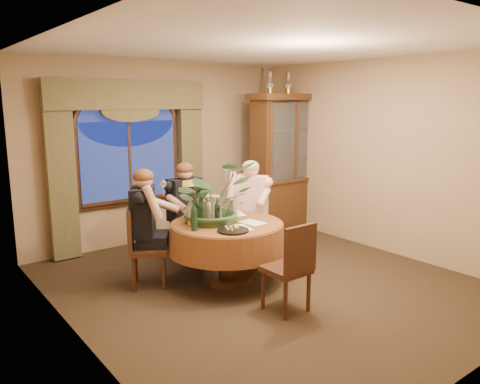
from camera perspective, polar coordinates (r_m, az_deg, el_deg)
floor at (r=5.84m, az=2.96°, el=-11.01°), size 5.00×5.00×0.00m
wall_back at (r=7.54m, az=-9.40°, el=4.84°), size 4.50×0.00×4.50m
wall_right at (r=7.14m, az=17.00°, el=4.17°), size 0.00×5.00×5.00m
ceiling at (r=5.45m, az=3.26°, el=17.41°), size 5.00×5.00×0.00m
window at (r=7.22m, az=-13.31°, el=3.63°), size 1.62×0.10×1.32m
arched_transom at (r=7.17m, az=-13.59°, el=9.83°), size 1.60×0.06×0.44m
drapery_left at (r=6.84m, az=-20.97°, el=1.78°), size 0.38×0.14×2.32m
drapery_right at (r=7.67m, az=-6.09°, el=3.38°), size 0.38×0.14×2.32m
swag_valance at (r=7.10m, az=-13.39°, el=11.44°), size 2.45×0.16×0.42m
dining_table at (r=5.78m, az=-1.59°, el=-7.31°), size 1.89×1.89×0.75m
china_cabinet at (r=8.10m, az=5.74°, el=3.62°), size 1.43×0.56×2.31m
oil_lamp_left at (r=7.77m, az=3.71°, el=13.14°), size 0.11×0.11×0.34m
oil_lamp_center at (r=8.04m, az=5.93°, el=13.03°), size 0.11×0.11×0.34m
oil_lamp_right at (r=8.32m, az=8.00°, el=12.91°), size 0.11×0.11×0.34m
chair_right at (r=6.66m, az=1.34°, el=-3.87°), size 0.58×0.58×0.96m
chair_back_right at (r=6.55m, az=-5.75°, el=-4.19°), size 0.46×0.46×0.96m
chair_back at (r=5.71m, az=-11.09°, el=-6.64°), size 0.57×0.57×0.96m
chair_front_left at (r=5.00m, az=5.65°, el=-9.06°), size 0.43×0.43×0.96m
person_pink at (r=6.59m, az=1.35°, el=-2.10°), size 0.66×0.67×1.39m
person_back at (r=5.72m, az=-11.68°, el=-4.21°), size 0.67×0.68×1.42m
person_scarf at (r=6.41m, az=-6.75°, el=-2.54°), size 0.52×0.48×1.40m
stoneware_vase at (r=5.71m, az=-3.07°, el=-2.01°), size 0.17×0.17×0.31m
centerpiece_plant at (r=5.62m, az=-3.36°, el=2.72°), size 1.00×1.11×0.87m
olive_bowl at (r=5.66m, az=-1.16°, el=-3.46°), size 0.17×0.17×0.05m
cheese_platter at (r=5.27m, az=-0.85°, el=-4.71°), size 0.36×0.36×0.02m
wine_bottle_0 at (r=5.45m, az=-4.66°, el=-2.56°), size 0.07×0.07×0.33m
wine_bottle_1 at (r=5.52m, az=-6.06°, el=-2.42°), size 0.07×0.07×0.33m
wine_bottle_2 at (r=5.59m, az=-5.43°, el=-2.22°), size 0.07×0.07×0.33m
wine_bottle_3 at (r=5.30m, az=-5.62°, el=-2.98°), size 0.07×0.07×0.33m
wine_bottle_4 at (r=5.49m, az=-2.75°, el=-2.43°), size 0.07×0.07×0.33m
wine_bottle_5 at (r=5.56m, az=-3.90°, el=-2.28°), size 0.07×0.07×0.33m
tasting_paper_0 at (r=5.64m, az=1.55°, el=-3.75°), size 0.25×0.33×0.00m
tasting_paper_1 at (r=6.08m, az=-0.58°, el=-2.67°), size 0.30×0.35×0.00m
tasting_paper_2 at (r=5.40m, az=0.00°, el=-4.40°), size 0.27×0.34×0.00m
wine_glass_person_pink at (r=6.09m, az=-0.04°, el=-1.80°), size 0.07×0.07×0.18m
wine_glass_person_back at (r=5.65m, az=-6.51°, el=-2.90°), size 0.07×0.07×0.18m
wine_glass_person_scarf at (r=6.02m, az=-4.47°, el=-1.98°), size 0.07×0.07×0.18m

